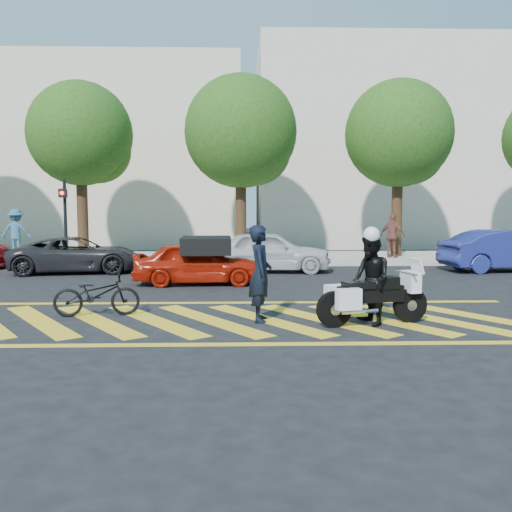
{
  "coord_description": "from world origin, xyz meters",
  "views": [
    {
      "loc": [
        0.0,
        -10.45,
        2.22
      ],
      "look_at": [
        0.35,
        2.27,
        1.05
      ],
      "focal_mm": 38.0,
      "sensor_mm": 36.0,
      "label": 1
    }
  ],
  "objects_px": {
    "officer_moto": "(371,280)",
    "parked_right": "(505,251)",
    "red_convertible": "(198,263)",
    "parked_mid_left": "(77,255)",
    "bicycle": "(97,294)",
    "officer_bike": "(260,273)",
    "parked_mid_right": "(269,251)",
    "police_motorcycle": "(371,296)"
  },
  "relations": [
    {
      "from": "parked_right",
      "to": "parked_mid_left",
      "type": "bearing_deg",
      "value": 82.57
    },
    {
      "from": "officer_bike",
      "to": "bicycle",
      "type": "bearing_deg",
      "value": 81.11
    },
    {
      "from": "officer_bike",
      "to": "officer_moto",
      "type": "xyz_separation_m",
      "value": [
        2.05,
        -0.37,
        -0.08
      ]
    },
    {
      "from": "parked_right",
      "to": "bicycle",
      "type": "bearing_deg",
      "value": 114.04
    },
    {
      "from": "officer_bike",
      "to": "parked_mid_left",
      "type": "relative_size",
      "value": 0.43
    },
    {
      "from": "parked_mid_right",
      "to": "parked_right",
      "type": "relative_size",
      "value": 0.96
    },
    {
      "from": "red_convertible",
      "to": "officer_bike",
      "type": "bearing_deg",
      "value": -164.37
    },
    {
      "from": "bicycle",
      "to": "parked_right",
      "type": "relative_size",
      "value": 0.4
    },
    {
      "from": "bicycle",
      "to": "officer_bike",
      "type": "bearing_deg",
      "value": -109.02
    },
    {
      "from": "police_motorcycle",
      "to": "red_convertible",
      "type": "relative_size",
      "value": 0.61
    },
    {
      "from": "parked_mid_right",
      "to": "red_convertible",
      "type": "bearing_deg",
      "value": 144.42
    },
    {
      "from": "police_motorcycle",
      "to": "red_convertible",
      "type": "height_order",
      "value": "red_convertible"
    },
    {
      "from": "officer_bike",
      "to": "parked_mid_right",
      "type": "relative_size",
      "value": 0.45
    },
    {
      "from": "parked_mid_right",
      "to": "parked_right",
      "type": "bearing_deg",
      "value": -87.92
    },
    {
      "from": "bicycle",
      "to": "officer_moto",
      "type": "distance_m",
      "value": 5.45
    },
    {
      "from": "officer_moto",
      "to": "parked_right",
      "type": "bearing_deg",
      "value": 127.28
    },
    {
      "from": "parked_mid_left",
      "to": "bicycle",
      "type": "bearing_deg",
      "value": -168.55
    },
    {
      "from": "officer_moto",
      "to": "parked_mid_left",
      "type": "distance_m",
      "value": 11.47
    },
    {
      "from": "officer_moto",
      "to": "parked_mid_right",
      "type": "height_order",
      "value": "officer_moto"
    },
    {
      "from": "parked_mid_left",
      "to": "parked_mid_right",
      "type": "bearing_deg",
      "value": -97.91
    },
    {
      "from": "bicycle",
      "to": "officer_moto",
      "type": "xyz_separation_m",
      "value": [
        5.35,
        -0.96,
        0.4
      ]
    },
    {
      "from": "bicycle",
      "to": "officer_moto",
      "type": "relative_size",
      "value": 1.0
    },
    {
      "from": "officer_moto",
      "to": "parked_mid_left",
      "type": "xyz_separation_m",
      "value": [
        -7.92,
        8.28,
        -0.25
      ]
    },
    {
      "from": "parked_mid_right",
      "to": "parked_mid_left",
      "type": "bearing_deg",
      "value": 92.08
    },
    {
      "from": "red_convertible",
      "to": "parked_mid_left",
      "type": "xyz_separation_m",
      "value": [
        -4.26,
        2.85,
        -0.02
      ]
    },
    {
      "from": "red_convertible",
      "to": "parked_mid_right",
      "type": "distance_m",
      "value": 3.6
    },
    {
      "from": "officer_bike",
      "to": "parked_mid_right",
      "type": "distance_m",
      "value": 7.94
    },
    {
      "from": "bicycle",
      "to": "parked_mid_left",
      "type": "distance_m",
      "value": 7.77
    },
    {
      "from": "bicycle",
      "to": "red_convertible",
      "type": "xyz_separation_m",
      "value": [
        1.69,
        4.47,
        0.17
      ]
    },
    {
      "from": "police_motorcycle",
      "to": "parked_mid_right",
      "type": "xyz_separation_m",
      "value": [
        -1.48,
        8.29,
        0.17
      ]
    },
    {
      "from": "officer_bike",
      "to": "parked_right",
      "type": "xyz_separation_m",
      "value": [
        8.67,
        7.91,
        -0.23
      ]
    },
    {
      "from": "red_convertible",
      "to": "parked_mid_right",
      "type": "relative_size",
      "value": 0.88
    },
    {
      "from": "officer_moto",
      "to": "parked_mid_left",
      "type": "relative_size",
      "value": 0.39
    },
    {
      "from": "officer_moto",
      "to": "parked_mid_left",
      "type": "bearing_deg",
      "value": -150.36
    },
    {
      "from": "police_motorcycle",
      "to": "parked_mid_left",
      "type": "bearing_deg",
      "value": 119.67
    },
    {
      "from": "red_convertible",
      "to": "parked_mid_left",
      "type": "bearing_deg",
      "value": 54.22
    },
    {
      "from": "police_motorcycle",
      "to": "parked_mid_left",
      "type": "xyz_separation_m",
      "value": [
        -7.94,
        8.29,
        0.06
      ]
    },
    {
      "from": "red_convertible",
      "to": "parked_mid_right",
      "type": "height_order",
      "value": "parked_mid_right"
    },
    {
      "from": "police_motorcycle",
      "to": "parked_mid_left",
      "type": "distance_m",
      "value": 11.48
    },
    {
      "from": "officer_moto",
      "to": "parked_right",
      "type": "xyz_separation_m",
      "value": [
        6.62,
        8.28,
        -0.14
      ]
    },
    {
      "from": "police_motorcycle",
      "to": "red_convertible",
      "type": "bearing_deg",
      "value": 109.97
    },
    {
      "from": "officer_moto",
      "to": "police_motorcycle",
      "type": "bearing_deg",
      "value": 47.29
    }
  ]
}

